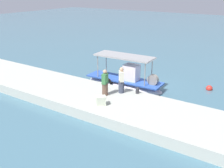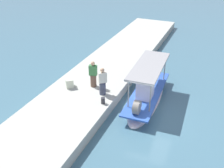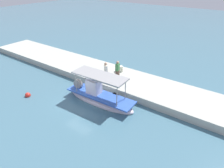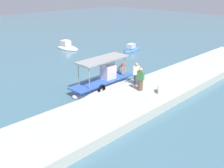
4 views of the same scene
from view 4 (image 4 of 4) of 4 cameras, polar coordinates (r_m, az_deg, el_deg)
The scene contains 10 objects.
ground_plane at distance 22.54m, azimuth -0.68°, elevation 0.59°, with size 120.00×120.00×0.00m, color #456F80.
dock_quay at distance 19.60m, azimuth 8.64°, elevation -1.94°, with size 36.00×4.53×0.65m, color #B6B8AB.
main_fishing_boat at distance 21.05m, azimuth -1.88°, elevation 0.34°, with size 6.43×1.94×2.89m.
fisherman_near_bollard at distance 19.89m, azimuth 5.54°, elevation 2.09°, with size 0.56×0.56×1.79m.
fisherman_by_crate at distance 18.82m, azimuth 6.46°, elevation 0.89°, with size 0.46×0.55×1.77m.
mooring_bollard at distance 21.10m, azimuth 6.23°, elevation 1.44°, with size 0.24×0.24×0.39m, color #2D2D33.
cargo_crate at distance 18.75m, azimuth 11.06°, elevation -1.17°, with size 0.57×0.46×0.58m, color beige.
marker_buoy at distance 27.03m, azimuth 2.61°, elevation 4.39°, with size 0.50×0.50×0.50m.
moored_boat_near at distance 34.80m, azimuth -10.06°, elevation 8.16°, with size 2.08×3.79×1.39m.
moored_boat_mid at distance 33.50m, azimuth 4.56°, elevation 7.80°, with size 3.78×2.04×1.22m.
Camera 4 is at (-14.54, -15.24, 8.04)m, focal length 40.32 mm.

